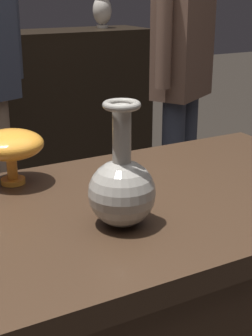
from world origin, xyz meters
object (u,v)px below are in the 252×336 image
object	(u,v)px
vase_tall_behind	(10,146)
shelf_vase_far_right	(102,10)
vase_centerpiece	(122,187)
visitor_near_right	(182,68)

from	to	relation	value
vase_tall_behind	shelf_vase_far_right	bearing A→B (deg)	58.33
vase_centerpiece	vase_tall_behind	bearing A→B (deg)	111.09
shelf_vase_far_right	visitor_near_right	distance (m)	1.19
vase_centerpiece	vase_tall_behind	xyz separation A→B (m)	(-0.13, 0.33, 0.02)
vase_centerpiece	vase_tall_behind	size ratio (longest dim) A/B	1.58
vase_tall_behind	shelf_vase_far_right	xyz separation A→B (m)	(1.24, 2.01, 0.21)
vase_centerpiece	visitor_near_right	bearing A→B (deg)	50.75
shelf_vase_far_right	vase_tall_behind	bearing A→B (deg)	-121.67
vase_centerpiece	vase_tall_behind	world-z (taller)	vase_centerpiece
shelf_vase_far_right	visitor_near_right	size ratio (longest dim) A/B	0.14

